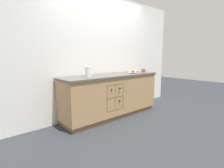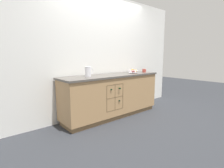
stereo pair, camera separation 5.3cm
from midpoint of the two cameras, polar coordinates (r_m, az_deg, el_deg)
ground_plane at (r=3.78m, az=0.41°, el=-10.34°), size 14.00×14.00×0.00m
back_wall at (r=3.84m, az=-3.02°, el=9.33°), size 4.59×0.06×2.55m
kitchen_island at (r=3.66m, az=0.42°, el=-3.71°), size 2.23×0.62×0.88m
fruit_bowl at (r=3.99m, az=7.34°, el=4.21°), size 0.23×0.23×0.09m
white_pitcher at (r=3.29m, az=-7.35°, el=4.16°), size 0.18×0.12×0.19m
ceramic_mug at (r=4.21m, az=10.80°, el=4.33°), size 0.12×0.08×0.08m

